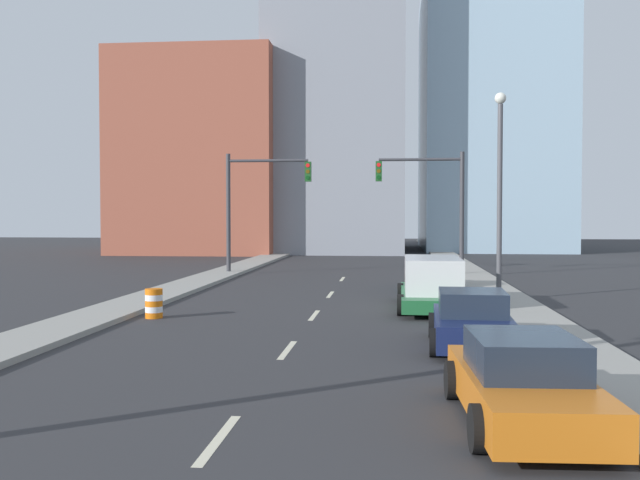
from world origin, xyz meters
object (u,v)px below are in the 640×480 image
Objects in this scene: street_lamp at (500,180)px; traffic_signal_right at (438,196)px; traffic_signal_left at (251,196)px; traffic_barrel at (154,303)px; sedan_teal at (430,275)px; sedan_orange at (523,383)px; sedan_navy at (472,321)px; box_truck_green at (432,284)px.

traffic_signal_right is at bearing 98.53° from street_lamp.
traffic_signal_left is at bearing 180.00° from traffic_signal_right.
sedan_teal is (9.36, 9.80, 0.17)m from traffic_barrel.
sedan_orange is at bearing -47.86° from traffic_barrel.
traffic_barrel is 0.12× the size of street_lamp.
street_lamp reaches higher than sedan_navy.
traffic_barrel is 9.59m from box_truck_green.
traffic_barrel is 13.90m from street_lamp.
sedan_orange is (9.92, -27.89, -3.75)m from traffic_signal_left.
traffic_signal_right is at bearing 86.33° from box_truck_green.
street_lamp is 1.68× the size of sedan_orange.
sedan_teal is (-2.44, 3.80, -4.05)m from street_lamp.
box_truck_green is at bearing -133.39° from street_lamp.
sedan_navy is (-0.49, -21.34, -3.75)m from traffic_signal_right.
traffic_signal_left is 16.38m from street_lamp.
traffic_barrel is 0.15× the size of box_truck_green.
traffic_signal_left is 12.63m from sedan_teal.
sedan_teal is (-0.36, 20.55, -0.01)m from sedan_orange.
traffic_signal_left reaches higher than traffic_barrel.
street_lamp is (12.01, -11.14, 0.29)m from traffic_signal_left.
traffic_signal_left and traffic_signal_right have the same top height.
box_truck_green is (9.07, 3.10, 0.42)m from traffic_barrel.
sedan_teal is (9.56, -7.34, -3.76)m from traffic_signal_left.
sedan_teal is at bearing -37.51° from traffic_signal_left.
street_lamp is (11.80, 6.00, 4.22)m from traffic_barrel.
traffic_barrel is (0.20, -17.14, -3.93)m from traffic_signal_left.
sedan_teal is at bearing 46.33° from traffic_barrel.
traffic_signal_left reaches higher than sedan_orange.
traffic_barrel is 0.22× the size of sedan_navy.
sedan_navy is at bearing -23.49° from traffic_barrel.
street_lamp is (1.67, -11.14, 0.29)m from traffic_signal_right.
traffic_signal_left is at bearing 107.26° from sedan_orange.
sedan_teal is (-0.28, 14.00, -0.01)m from sedan_navy.
sedan_navy is at bearing -91.93° from sedan_teal.
traffic_barrel is at bearing -89.32° from traffic_signal_left.
box_truck_green is at bearing -56.57° from traffic_signal_left.
sedan_navy reaches higher than traffic_barrel.
street_lamp reaches higher than sedan_orange.
traffic_signal_right is 8.28m from sedan_teal.
traffic_barrel is 14.49m from sedan_orange.
traffic_signal_left is 1.54× the size of sedan_navy.
sedan_teal is at bearing -96.01° from traffic_signal_right.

